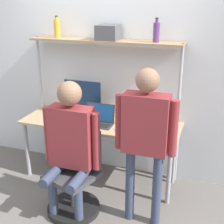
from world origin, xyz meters
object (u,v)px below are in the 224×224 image
object	(u,v)px
storage_box	(108,33)
monitor	(83,96)
office_chair	(75,186)
bottle_amber	(57,28)
laptop	(99,118)
person_standing	(146,130)
bottle_purple	(156,32)
cell_phone	(119,129)
person_seated	(70,139)

from	to	relation	value
storage_box	monitor	bearing A→B (deg)	-178.83
office_chair	bottle_amber	bearing A→B (deg)	124.17
monitor	laptop	xyz separation A→B (m)	(0.29, -0.20, -0.18)
person_standing	laptop	bearing A→B (deg)	139.87
office_chair	bottle_purple	xyz separation A→B (m)	(0.62, 0.84, 1.53)
storage_box	laptop	bearing A→B (deg)	-103.03
monitor	cell_phone	world-z (taller)	monitor
cell_phone	person_seated	size ratio (longest dim) A/B	0.11
cell_phone	office_chair	xyz separation A→B (m)	(-0.30, -0.55, -0.48)
cell_phone	storage_box	xyz separation A→B (m)	(-0.23, 0.30, 1.02)
cell_phone	bottle_purple	bearing A→B (deg)	43.02
person_seated	person_standing	distance (m)	0.76
bottle_purple	person_seated	bearing A→B (deg)	-125.51
monitor	office_chair	xyz separation A→B (m)	(0.26, -0.84, -0.73)
office_chair	storage_box	size ratio (longest dim) A/B	3.72
monitor	storage_box	world-z (taller)	storage_box
person_seated	storage_box	bearing A→B (deg)	84.54
person_seated	cell_phone	bearing A→B (deg)	61.93
office_chair	storage_box	world-z (taller)	storage_box
laptop	cell_phone	bearing A→B (deg)	-17.21
monitor	bottle_amber	bearing A→B (deg)	178.73
bottle_purple	bottle_amber	bearing A→B (deg)	180.00
laptop	bottle_purple	world-z (taller)	bottle_purple
person_standing	bottle_amber	distance (m)	1.71
laptop	storage_box	bearing A→B (deg)	76.97
laptop	person_seated	bearing A→B (deg)	-93.05
office_chair	storage_box	bearing A→B (deg)	85.12
bottle_purple	storage_box	size ratio (longest dim) A/B	1.05
laptop	bottle_amber	bearing A→B (deg)	160.60
laptop	storage_box	world-z (taller)	storage_box
laptop	bottle_purple	bearing A→B (deg)	19.45
laptop	cell_phone	xyz separation A→B (m)	(0.28, -0.09, -0.06)
storage_box	bottle_amber	bearing A→B (deg)	180.00
person_seated	storage_box	world-z (taller)	storage_box
person_seated	bottle_amber	world-z (taller)	bottle_amber
cell_phone	person_standing	size ratio (longest dim) A/B	0.09
office_chair	bottle_purple	distance (m)	1.86
bottle_amber	storage_box	bearing A→B (deg)	-0.00
person_seated	person_standing	bearing A→B (deg)	6.67
storage_box	person_seated	bearing A→B (deg)	-95.46
monitor	cell_phone	size ratio (longest dim) A/B	3.32
monitor	bottle_purple	distance (m)	1.20
cell_phone	bottle_purple	world-z (taller)	bottle_purple
cell_phone	office_chair	bearing A→B (deg)	-118.78
cell_phone	laptop	bearing A→B (deg)	162.79
office_chair	cell_phone	bearing A→B (deg)	61.22
laptop	person_seated	distance (m)	0.67
office_chair	person_standing	distance (m)	1.03
monitor	bottle_purple	world-z (taller)	bottle_purple
cell_phone	person_standing	distance (m)	0.70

